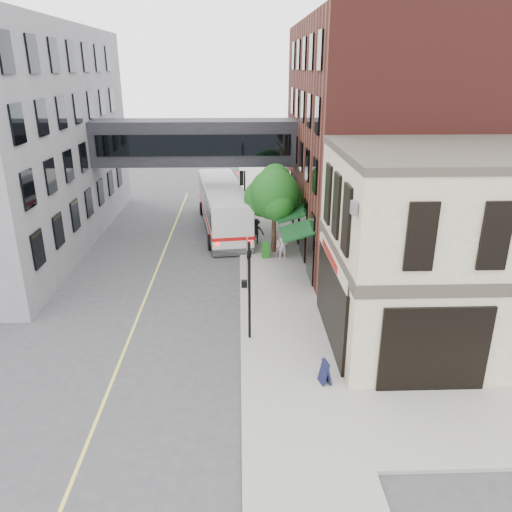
{
  "coord_description": "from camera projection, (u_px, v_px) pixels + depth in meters",
  "views": [
    {
      "loc": [
        0.02,
        -17.45,
        11.39
      ],
      "look_at": [
        0.74,
        3.7,
        3.37
      ],
      "focal_mm": 35.0,
      "sensor_mm": 36.0,
      "label": 1
    }
  ],
  "objects": [
    {
      "name": "traffic_signal_near",
      "position": [
        249.0,
        279.0,
        21.16
      ],
      "size": [
        0.44,
        0.22,
        4.6
      ],
      "color": "black",
      "rests_on": "sidewalk_main"
    },
    {
      "name": "corner_building",
      "position": [
        452.0,
        249.0,
        21.0
      ],
      "size": [
        10.19,
        8.12,
        8.45
      ],
      "color": "tan",
      "rests_on": "ground"
    },
    {
      "name": "pedestrian_a",
      "position": [
        283.0,
        245.0,
        31.06
      ],
      "size": [
        0.68,
        0.51,
        1.69
      ],
      "primitive_type": "imported",
      "rotation": [
        0.0,
        0.0,
        0.18
      ],
      "color": "beige",
      "rests_on": "sidewalk_main"
    },
    {
      "name": "skyway_bridge",
      "position": [
        196.0,
        142.0,
        34.76
      ],
      "size": [
        14.0,
        3.18,
        3.0
      ],
      "color": "black",
      "rests_on": "ground"
    },
    {
      "name": "bus",
      "position": [
        223.0,
        205.0,
        36.89
      ],
      "size": [
        4.36,
        12.59,
        3.32
      ],
      "color": "silver",
      "rests_on": "ground"
    },
    {
      "name": "street_tree",
      "position": [
        274.0,
        194.0,
        31.38
      ],
      "size": [
        3.8,
        3.2,
        5.6
      ],
      "color": "#382619",
      "rests_on": "sidewalk_main"
    },
    {
      "name": "pedestrian_b",
      "position": [
        281.0,
        245.0,
        31.36
      ],
      "size": [
        0.94,
        0.88,
        1.54
      ],
      "primitive_type": "imported",
      "rotation": [
        0.0,
        0.0,
        0.54
      ],
      "color": "pink",
      "rests_on": "sidewalk_main"
    },
    {
      "name": "sidewalk_main",
      "position": [
        270.0,
        247.0,
        33.46
      ],
      "size": [
        4.0,
        60.0,
        0.15
      ],
      "primitive_type": "cube",
      "color": "gray",
      "rests_on": "ground"
    },
    {
      "name": "ground",
      "position": [
        241.0,
        365.0,
        20.34
      ],
      "size": [
        120.0,
        120.0,
        0.0
      ],
      "primitive_type": "plane",
      "color": "#38383A",
      "rests_on": "ground"
    },
    {
      "name": "newspaper_box",
      "position": [
        266.0,
        250.0,
        31.31
      ],
      "size": [
        0.55,
        0.5,
        1.0
      ],
      "primitive_type": "cube",
      "rotation": [
        0.0,
        0.0,
        -0.12
      ],
      "color": "#1A6116",
      "rests_on": "sidewalk_main"
    },
    {
      "name": "brick_building",
      "position": [
        393.0,
        140.0,
        32.19
      ],
      "size": [
        13.76,
        18.0,
        14.0
      ],
      "color": "#4B1C17",
      "rests_on": "ground"
    },
    {
      "name": "pedestrian_c",
      "position": [
        256.0,
        231.0,
        33.75
      ],
      "size": [
        1.14,
        0.7,
        1.71
      ],
      "primitive_type": "imported",
      "rotation": [
        0.0,
        0.0,
        -0.06
      ],
      "color": "black",
      "rests_on": "sidewalk_main"
    },
    {
      "name": "lane_marking",
      "position": [
        156.0,
        272.0,
        29.52
      ],
      "size": [
        0.12,
        40.0,
        0.01
      ],
      "primitive_type": "cube",
      "color": "#D8CC4C",
      "rests_on": "ground"
    },
    {
      "name": "sandwich_board",
      "position": [
        325.0,
        372.0,
        18.82
      ],
      "size": [
        0.45,
        0.58,
        0.93
      ],
      "primitive_type": "cube",
      "rotation": [
        0.0,
        0.0,
        0.24
      ],
      "color": "black",
      "rests_on": "sidewalk_main"
    },
    {
      "name": "street_sign_pole",
      "position": [
        247.0,
        259.0,
        26.21
      ],
      "size": [
        0.08,
        0.75,
        3.0
      ],
      "color": "gray",
      "rests_on": "sidewalk_main"
    },
    {
      "name": "traffic_signal_far",
      "position": [
        243.0,
        190.0,
        35.05
      ],
      "size": [
        0.53,
        0.28,
        4.5
      ],
      "color": "black",
      "rests_on": "sidewalk_main"
    }
  ]
}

